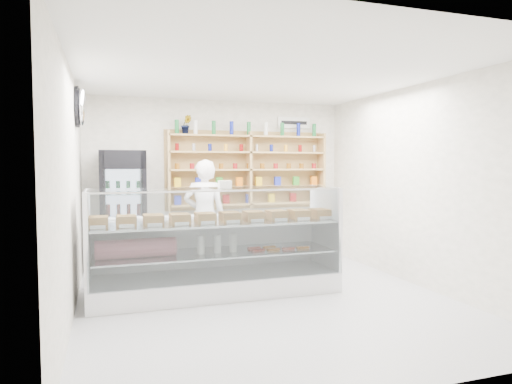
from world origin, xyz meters
name	(u,v)px	position (x,y,z in m)	size (l,w,h in m)	color
room	(267,188)	(0.00, 0.00, 1.40)	(5.00, 5.00, 5.00)	silver
display_counter	(216,265)	(-0.53, 0.48, 0.38)	(3.20, 0.96, 1.39)	white
shop_worker	(204,216)	(-0.42, 1.73, 0.88)	(0.64, 0.42, 1.77)	white
drinks_cooler	(124,211)	(-1.63, 2.13, 0.96)	(0.70, 0.69, 1.91)	black
wall_shelving	(249,170)	(0.50, 2.34, 1.59)	(2.84, 0.28, 1.33)	tan
potted_plant	(186,125)	(-0.59, 2.34, 2.35)	(0.17, 0.14, 0.32)	#1E6626
security_mirror	(81,107)	(-2.17, 1.20, 2.45)	(0.15, 0.50, 0.50)	silver
wall_sign	(294,123)	(1.40, 2.47, 2.45)	(0.62, 0.03, 0.20)	white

